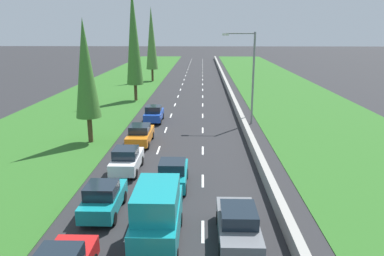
{
  "coord_description": "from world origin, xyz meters",
  "views": [
    {
      "loc": [
        1.67,
        -0.49,
        9.23
      ],
      "look_at": [
        0.75,
        32.67,
        0.31
      ],
      "focal_mm": 34.42,
      "sensor_mm": 36.0,
      "label": 1
    }
  ],
  "objects_px": {
    "teal_hatchback_left_lane": "(103,198)",
    "poplar_tree_second": "(86,69)",
    "white_hatchback_left_lane": "(127,160)",
    "teal_van_centre_lane": "(158,215)",
    "grey_sedan_right_lane": "(238,224)",
    "blue_hatchback_left_lane": "(154,114)",
    "poplar_tree_third": "(133,37)",
    "street_light_mast": "(250,72)",
    "orange_sedan_left_lane": "(140,134)",
    "teal_hatchback_centre_lane": "(173,174)",
    "poplar_tree_fourth": "(151,39)"
  },
  "relations": [
    {
      "from": "poplar_tree_second",
      "to": "white_hatchback_left_lane",
      "type": "bearing_deg",
      "value": -56.09
    },
    {
      "from": "grey_sedan_right_lane",
      "to": "teal_hatchback_left_lane",
      "type": "bearing_deg",
      "value": 160.56
    },
    {
      "from": "teal_hatchback_centre_lane",
      "to": "poplar_tree_third",
      "type": "distance_m",
      "value": 29.54
    },
    {
      "from": "white_hatchback_left_lane",
      "to": "poplar_tree_fourth",
      "type": "height_order",
      "value": "poplar_tree_fourth"
    },
    {
      "from": "teal_hatchback_centre_lane",
      "to": "teal_hatchback_left_lane",
      "type": "bearing_deg",
      "value": -133.97
    },
    {
      "from": "grey_sedan_right_lane",
      "to": "white_hatchback_left_lane",
      "type": "distance_m",
      "value": 10.5
    },
    {
      "from": "teal_van_centre_lane",
      "to": "street_light_mast",
      "type": "relative_size",
      "value": 0.54
    },
    {
      "from": "white_hatchback_left_lane",
      "to": "teal_van_centre_lane",
      "type": "distance_m",
      "value": 9.06
    },
    {
      "from": "blue_hatchback_left_lane",
      "to": "teal_hatchback_centre_lane",
      "type": "bearing_deg",
      "value": -78.73
    },
    {
      "from": "teal_hatchback_left_lane",
      "to": "poplar_tree_second",
      "type": "xyz_separation_m",
      "value": [
        -4.33,
        12.3,
        5.29
      ]
    },
    {
      "from": "teal_hatchback_left_lane",
      "to": "blue_hatchback_left_lane",
      "type": "bearing_deg",
      "value": 89.72
    },
    {
      "from": "teal_hatchback_left_lane",
      "to": "teal_van_centre_lane",
      "type": "distance_m",
      "value": 4.18
    },
    {
      "from": "poplar_tree_third",
      "to": "poplar_tree_fourth",
      "type": "xyz_separation_m",
      "value": [
        -0.28,
        19.14,
        -0.69
      ]
    },
    {
      "from": "white_hatchback_left_lane",
      "to": "street_light_mast",
      "type": "xyz_separation_m",
      "value": [
        9.64,
        13.26,
        4.4
      ]
    },
    {
      "from": "poplar_tree_second",
      "to": "poplar_tree_fourth",
      "type": "relative_size",
      "value": 0.77
    },
    {
      "from": "grey_sedan_right_lane",
      "to": "teal_van_centre_lane",
      "type": "height_order",
      "value": "teal_van_centre_lane"
    },
    {
      "from": "white_hatchback_left_lane",
      "to": "poplar_tree_third",
      "type": "bearing_deg",
      "value": 98.66
    },
    {
      "from": "white_hatchback_left_lane",
      "to": "street_light_mast",
      "type": "height_order",
      "value": "street_light_mast"
    },
    {
      "from": "poplar_tree_second",
      "to": "poplar_tree_fourth",
      "type": "bearing_deg",
      "value": 89.64
    },
    {
      "from": "blue_hatchback_left_lane",
      "to": "poplar_tree_second",
      "type": "distance_m",
      "value": 9.98
    },
    {
      "from": "orange_sedan_left_lane",
      "to": "poplar_tree_third",
      "type": "height_order",
      "value": "poplar_tree_third"
    },
    {
      "from": "teal_van_centre_lane",
      "to": "street_light_mast",
      "type": "distance_m",
      "value": 23.05
    },
    {
      "from": "white_hatchback_left_lane",
      "to": "poplar_tree_fourth",
      "type": "xyz_separation_m",
      "value": [
        -4.14,
        44.45,
        6.79
      ]
    },
    {
      "from": "teal_hatchback_centre_lane",
      "to": "blue_hatchback_left_lane",
      "type": "distance_m",
      "value": 16.4
    },
    {
      "from": "street_light_mast",
      "to": "poplar_tree_fourth",
      "type": "bearing_deg",
      "value": 113.83
    },
    {
      "from": "grey_sedan_right_lane",
      "to": "teal_hatchback_centre_lane",
      "type": "distance_m",
      "value": 6.69
    },
    {
      "from": "teal_van_centre_lane",
      "to": "poplar_tree_second",
      "type": "distance_m",
      "value": 17.42
    },
    {
      "from": "teal_hatchback_centre_lane",
      "to": "blue_hatchback_left_lane",
      "type": "height_order",
      "value": "same"
    },
    {
      "from": "teal_hatchback_centre_lane",
      "to": "street_light_mast",
      "type": "bearing_deg",
      "value": 67.79
    },
    {
      "from": "teal_hatchback_left_lane",
      "to": "orange_sedan_left_lane",
      "type": "distance_m",
      "value": 11.97
    },
    {
      "from": "orange_sedan_left_lane",
      "to": "poplar_tree_fourth",
      "type": "distance_m",
      "value": 39.07
    },
    {
      "from": "teal_van_centre_lane",
      "to": "blue_hatchback_left_lane",
      "type": "relative_size",
      "value": 1.26
    },
    {
      "from": "white_hatchback_left_lane",
      "to": "teal_hatchback_centre_lane",
      "type": "bearing_deg",
      "value": -35.99
    },
    {
      "from": "grey_sedan_right_lane",
      "to": "orange_sedan_left_lane",
      "type": "xyz_separation_m",
      "value": [
        -6.75,
        14.33,
        0.0
      ]
    },
    {
      "from": "blue_hatchback_left_lane",
      "to": "teal_hatchback_left_lane",
      "type": "bearing_deg",
      "value": -90.28
    },
    {
      "from": "poplar_tree_second",
      "to": "poplar_tree_third",
      "type": "bearing_deg",
      "value": 88.42
    },
    {
      "from": "orange_sedan_left_lane",
      "to": "blue_hatchback_left_lane",
      "type": "bearing_deg",
      "value": 88.72
    },
    {
      "from": "poplar_tree_second",
      "to": "street_light_mast",
      "type": "distance_m",
      "value": 15.58
    },
    {
      "from": "street_light_mast",
      "to": "teal_van_centre_lane",
      "type": "bearing_deg",
      "value": -106.76
    },
    {
      "from": "teal_hatchback_left_lane",
      "to": "teal_hatchback_centre_lane",
      "type": "height_order",
      "value": "same"
    },
    {
      "from": "teal_van_centre_lane",
      "to": "teal_hatchback_centre_lane",
      "type": "height_order",
      "value": "teal_van_centre_lane"
    },
    {
      "from": "white_hatchback_left_lane",
      "to": "poplar_tree_second",
      "type": "bearing_deg",
      "value": 123.91
    },
    {
      "from": "teal_hatchback_centre_lane",
      "to": "white_hatchback_left_lane",
      "type": "bearing_deg",
      "value": 144.01
    },
    {
      "from": "grey_sedan_right_lane",
      "to": "poplar_tree_third",
      "type": "distance_m",
      "value": 35.86
    },
    {
      "from": "poplar_tree_second",
      "to": "orange_sedan_left_lane",
      "type": "bearing_deg",
      "value": -4.35
    },
    {
      "from": "white_hatchback_left_lane",
      "to": "orange_sedan_left_lane",
      "type": "height_order",
      "value": "white_hatchback_left_lane"
    },
    {
      "from": "blue_hatchback_left_lane",
      "to": "poplar_tree_fourth",
      "type": "relative_size",
      "value": 0.3
    },
    {
      "from": "white_hatchback_left_lane",
      "to": "orange_sedan_left_lane",
      "type": "bearing_deg",
      "value": 91.08
    },
    {
      "from": "teal_van_centre_lane",
      "to": "teal_hatchback_centre_lane",
      "type": "bearing_deg",
      "value": 88.37
    },
    {
      "from": "teal_hatchback_centre_lane",
      "to": "blue_hatchback_left_lane",
      "type": "bearing_deg",
      "value": 101.27
    }
  ]
}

